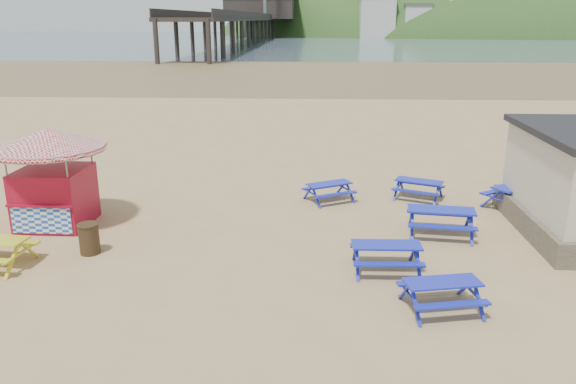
# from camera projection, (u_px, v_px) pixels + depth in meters

# --- Properties ---
(ground) EXTENTS (400.00, 400.00, 0.00)m
(ground) POSITION_uv_depth(u_px,v_px,m) (292.00, 240.00, 16.26)
(ground) COLOR tan
(ground) RESTS_ON ground
(wet_sand) EXTENTS (400.00, 400.00, 0.00)m
(wet_sand) POSITION_uv_depth(u_px,v_px,m) (310.00, 71.00, 68.73)
(wet_sand) COLOR brown
(wet_sand) RESTS_ON ground
(sea) EXTENTS (400.00, 400.00, 0.00)m
(sea) POSITION_uv_depth(u_px,v_px,m) (314.00, 39.00, 178.46)
(sea) COLOR #445561
(sea) RESTS_ON ground
(picnic_table_blue_a) EXTENTS (1.97, 1.85, 0.66)m
(picnic_table_blue_a) POSITION_uv_depth(u_px,v_px,m) (329.00, 192.00, 19.67)
(picnic_table_blue_a) COLOR #171292
(picnic_table_blue_a) RESTS_ON ground
(picnic_table_blue_b) EXTENTS (2.01, 1.85, 0.68)m
(picnic_table_blue_b) POSITION_uv_depth(u_px,v_px,m) (418.00, 190.00, 19.91)
(picnic_table_blue_b) COLOR #171292
(picnic_table_blue_b) RESTS_ON ground
(picnic_table_blue_c) EXTENTS (2.54, 2.43, 0.83)m
(picnic_table_blue_c) POSITION_uv_depth(u_px,v_px,m) (518.00, 197.00, 18.84)
(picnic_table_blue_c) COLOR #171292
(picnic_table_blue_c) RESTS_ON ground
(picnic_table_blue_d) EXTENTS (1.76, 1.43, 0.73)m
(picnic_table_blue_d) POSITION_uv_depth(u_px,v_px,m) (386.00, 257.00, 14.20)
(picnic_table_blue_d) COLOR #171292
(picnic_table_blue_d) RESTS_ON ground
(picnic_table_blue_e) EXTENTS (1.88, 1.63, 0.69)m
(picnic_table_blue_e) POSITION_uv_depth(u_px,v_px,m) (442.00, 295.00, 12.28)
(picnic_table_blue_e) COLOR #171292
(picnic_table_blue_e) RESTS_ON ground
(ice_cream_kiosk) EXTENTS (3.45, 3.45, 3.05)m
(ice_cream_kiosk) POSITION_uv_depth(u_px,v_px,m) (51.00, 165.00, 16.95)
(ice_cream_kiosk) COLOR maroon
(ice_cream_kiosk) RESTS_ON ground
(litter_bin) EXTENTS (0.58, 0.58, 0.85)m
(litter_bin) POSITION_uv_depth(u_px,v_px,m) (89.00, 238.00, 15.24)
(litter_bin) COLOR #3A2714
(litter_bin) RESTS_ON ground
(pier) EXTENTS (24.00, 220.00, 39.29)m
(pier) POSITION_uv_depth(u_px,v_px,m) (260.00, 21.00, 185.52)
(pier) COLOR black
(pier) RESTS_ON ground
(headland_town) EXTENTS (264.00, 144.00, 108.00)m
(headland_town) POSITION_uv_depth(u_px,v_px,m) (529.00, 59.00, 234.23)
(headland_town) COLOR #2D4C1E
(headland_town) RESTS_ON ground
(picnic_table_blue_g) EXTENTS (2.10, 1.78, 0.81)m
(picnic_table_blue_g) POSITION_uv_depth(u_px,v_px,m) (441.00, 222.00, 16.55)
(picnic_table_blue_g) COLOR #171292
(picnic_table_blue_g) RESTS_ON ground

